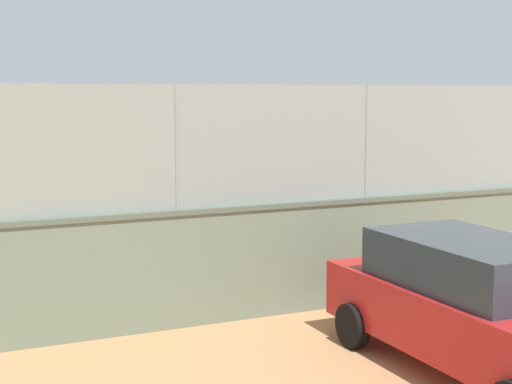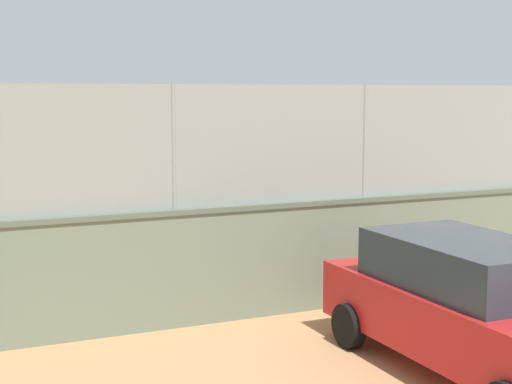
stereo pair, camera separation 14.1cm
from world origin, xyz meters
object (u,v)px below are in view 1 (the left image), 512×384
at_px(player_near_wall_returning, 150,185).
at_px(sports_ball, 107,222).
at_px(player_crossing_court, 180,220).
at_px(parked_car_red, 477,306).

xyz_separation_m(player_near_wall_returning, sports_ball, (1.48, 1.06, -0.81)).
distance_m(player_crossing_court, sports_ball, 5.67).
height_order(player_crossing_court, sports_ball, player_crossing_court).
bearing_deg(sports_ball, parked_car_red, 98.42).
bearing_deg(player_near_wall_returning, sports_ball, 35.55).
height_order(player_near_wall_returning, parked_car_red, parked_car_red).
distance_m(sports_ball, parked_car_red, 12.68).
height_order(player_near_wall_returning, player_crossing_court, player_crossing_court).
relative_size(player_near_wall_returning, parked_car_red, 0.34).
xyz_separation_m(player_crossing_court, sports_ball, (0.24, -5.59, -0.91)).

